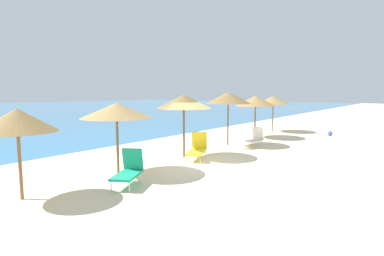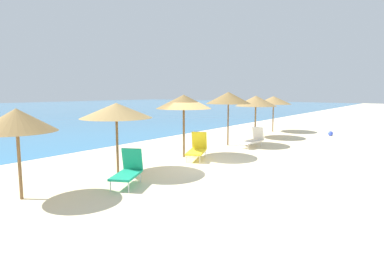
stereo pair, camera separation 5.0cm
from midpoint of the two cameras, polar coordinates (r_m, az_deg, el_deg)
The scene contains 11 objects.
ground_plane at distance 13.01m, azimuth 1.76°, elevation -6.41°, with size 160.00×160.00×0.00m, color beige.
beach_umbrella_1 at distance 9.50m, azimuth -29.70°, elevation 1.25°, with size 2.08×2.08×2.52m.
beach_umbrella_2 at distance 11.25m, azimuth -13.77°, elevation 3.15°, with size 2.56×2.56×2.57m.
beach_umbrella_3 at distance 13.76m, azimuth -1.45°, elevation 4.90°, with size 2.50×2.50×2.83m.
beach_umbrella_4 at distance 16.97m, azimuth 6.87°, elevation 5.58°, with size 2.47×2.47×2.96m.
beach_umbrella_5 at distance 20.20m, azimuth 11.85°, elevation 4.94°, with size 2.63×2.63×2.72m.
beach_umbrella_6 at distance 23.60m, azimuth 14.98°, elevation 5.01°, with size 2.60×2.60×2.64m.
lounge_chair_0 at distance 10.02m, azimuth -11.63°, elevation -7.62°, with size 1.45×1.20×1.13m.
lounge_chair_1 at distance 13.59m, azimuth 1.08°, elevation -3.77°, with size 1.69×1.27×1.16m.
lounge_chair_2 at distance 16.88m, azimuth 11.32°, elevation -2.09°, with size 1.71×0.76×1.04m.
beach_ball at distance 22.72m, azimuth 24.41°, elevation -0.94°, with size 0.32×0.32×0.32m, color blue.
Camera 2 is at (-10.25, -7.44, 2.95)m, focal length 28.69 mm.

